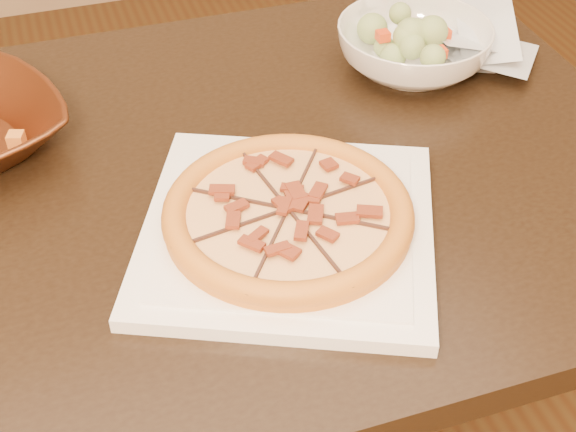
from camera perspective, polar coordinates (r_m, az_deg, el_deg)
The scene contains 7 objects.
floor at distance 1.67m, azimuth 0.25°, elevation -14.99°, with size 4.00×4.00×0.02m, color #371E0D.
dining_table at distance 1.09m, azimuth -8.05°, elevation -2.17°, with size 1.29×0.84×0.75m.
plate at distance 0.92m, azimuth 0.00°, elevation -0.92°, with size 0.44×0.44×0.02m.
pizza at distance 0.90m, azimuth -0.00°, elevation 0.19°, with size 0.29×0.29×0.03m.
salad_bowl at distance 1.22m, azimuth 8.90°, elevation 11.73°, with size 0.23×0.23×0.07m, color white.
salad at distance 1.20m, azimuth 9.17°, elevation 13.94°, with size 0.12×0.11×0.04m.
cling_film at distance 1.27m, azimuth 13.51°, elevation 11.61°, with size 0.15×0.12×0.05m, color silver, non-canonical shape.
Camera 1 is at (-0.31, -0.88, 1.38)m, focal length 50.00 mm.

